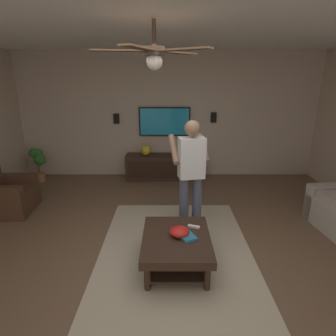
{
  "coord_description": "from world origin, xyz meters",
  "views": [
    {
      "loc": [
        -3.01,
        0.01,
        2.2
      ],
      "look_at": [
        0.77,
        0.01,
        0.98
      ],
      "focal_mm": 30.27,
      "sensor_mm": 36.0,
      "label": 1
    }
  ],
  "objects_px": {
    "armchair": "(5,196)",
    "person_standing": "(191,169)",
    "book": "(187,236)",
    "ceiling_fan": "(154,54)",
    "bowl": "(179,232)",
    "wall_speaker_right": "(116,119)",
    "media_console": "(165,167)",
    "remote_white": "(194,227)",
    "vase_round": "(146,150)",
    "wall_speaker_left": "(214,117)",
    "potted_plant_short": "(38,160)",
    "coffee_table": "(176,244)",
    "tv": "(165,122)"
  },
  "relations": [
    {
      "from": "bowl",
      "to": "vase_round",
      "type": "height_order",
      "value": "vase_round"
    },
    {
      "from": "vase_round",
      "to": "wall_speaker_right",
      "type": "xyz_separation_m",
      "value": [
        0.27,
        0.66,
        0.65
      ]
    },
    {
      "from": "coffee_table",
      "to": "person_standing",
      "type": "xyz_separation_m",
      "value": [
        0.92,
        -0.23,
        0.64
      ]
    },
    {
      "from": "potted_plant_short",
      "to": "bowl",
      "type": "xyz_separation_m",
      "value": [
        -2.91,
        -2.95,
        -0.02
      ]
    },
    {
      "from": "wall_speaker_right",
      "to": "bowl",
      "type": "bearing_deg",
      "value": -159.06
    },
    {
      "from": "bowl",
      "to": "ceiling_fan",
      "type": "relative_size",
      "value": 0.2
    },
    {
      "from": "tv",
      "to": "ceiling_fan",
      "type": "xyz_separation_m",
      "value": [
        -3.32,
        0.06,
        1.16
      ]
    },
    {
      "from": "media_console",
      "to": "bowl",
      "type": "distance_m",
      "value": 3.09
    },
    {
      "from": "potted_plant_short",
      "to": "remote_white",
      "type": "bearing_deg",
      "value": -130.91
    },
    {
      "from": "media_console",
      "to": "potted_plant_short",
      "type": "height_order",
      "value": "potted_plant_short"
    },
    {
      "from": "media_console",
      "to": "remote_white",
      "type": "distance_m",
      "value": 2.92
    },
    {
      "from": "armchair",
      "to": "potted_plant_short",
      "type": "xyz_separation_m",
      "value": [
        1.47,
        0.06,
        0.2
      ]
    },
    {
      "from": "bowl",
      "to": "wall_speaker_right",
      "type": "height_order",
      "value": "wall_speaker_right"
    },
    {
      "from": "vase_round",
      "to": "wall_speaker_left",
      "type": "bearing_deg",
      "value": -79.57
    },
    {
      "from": "remote_white",
      "to": "person_standing",
      "type": "bearing_deg",
      "value": -71.48
    },
    {
      "from": "ceiling_fan",
      "to": "wall_speaker_left",
      "type": "bearing_deg",
      "value": -18.87
    },
    {
      "from": "potted_plant_short",
      "to": "bowl",
      "type": "bearing_deg",
      "value": -134.59
    },
    {
      "from": "media_console",
      "to": "vase_round",
      "type": "relative_size",
      "value": 7.73
    },
    {
      "from": "tv",
      "to": "bowl",
      "type": "relative_size",
      "value": 4.81
    },
    {
      "from": "wall_speaker_left",
      "to": "tv",
      "type": "bearing_deg",
      "value": 90.7
    },
    {
      "from": "person_standing",
      "to": "media_console",
      "type": "bearing_deg",
      "value": 0.46
    },
    {
      "from": "coffee_table",
      "to": "person_standing",
      "type": "relative_size",
      "value": 0.61
    },
    {
      "from": "person_standing",
      "to": "book",
      "type": "relative_size",
      "value": 7.45
    },
    {
      "from": "wall_speaker_right",
      "to": "vase_round",
      "type": "bearing_deg",
      "value": -112.61
    },
    {
      "from": "media_console",
      "to": "ceiling_fan",
      "type": "relative_size",
      "value": 1.43
    },
    {
      "from": "vase_round",
      "to": "remote_white",
      "type": "bearing_deg",
      "value": -164.35
    },
    {
      "from": "coffee_table",
      "to": "tv",
      "type": "xyz_separation_m",
      "value": [
        3.34,
        0.17,
        0.96
      ]
    },
    {
      "from": "tv",
      "to": "wall_speaker_left",
      "type": "relative_size",
      "value": 5.13
    },
    {
      "from": "media_console",
      "to": "wall_speaker_right",
      "type": "relative_size",
      "value": 7.73
    },
    {
      "from": "media_console",
      "to": "tv",
      "type": "relative_size",
      "value": 1.51
    },
    {
      "from": "vase_round",
      "to": "ceiling_fan",
      "type": "distance_m",
      "value": 3.54
    },
    {
      "from": "book",
      "to": "media_console",
      "type": "bearing_deg",
      "value": 160.5
    },
    {
      "from": "armchair",
      "to": "remote_white",
      "type": "distance_m",
      "value": 3.33
    },
    {
      "from": "potted_plant_short",
      "to": "wall_speaker_left",
      "type": "distance_m",
      "value": 3.94
    },
    {
      "from": "person_standing",
      "to": "potted_plant_short",
      "type": "bearing_deg",
      "value": 47.33
    },
    {
      "from": "bowl",
      "to": "ceiling_fan",
      "type": "distance_m",
      "value": 1.97
    },
    {
      "from": "book",
      "to": "bowl",
      "type": "bearing_deg",
      "value": -143.66
    },
    {
      "from": "ceiling_fan",
      "to": "remote_white",
      "type": "bearing_deg",
      "value": -67.06
    },
    {
      "from": "armchair",
      "to": "vase_round",
      "type": "xyz_separation_m",
      "value": [
        1.62,
        -2.28,
        0.38
      ]
    },
    {
      "from": "remote_white",
      "to": "book",
      "type": "height_order",
      "value": "book"
    },
    {
      "from": "book",
      "to": "ceiling_fan",
      "type": "height_order",
      "value": "ceiling_fan"
    },
    {
      "from": "coffee_table",
      "to": "media_console",
      "type": "bearing_deg",
      "value": 3.21
    },
    {
      "from": "person_standing",
      "to": "bowl",
      "type": "xyz_separation_m",
      "value": [
        -0.89,
        0.19,
        -0.48
      ]
    },
    {
      "from": "tv",
      "to": "potted_plant_short",
      "type": "distance_m",
      "value": 2.88
    },
    {
      "from": "armchair",
      "to": "person_standing",
      "type": "bearing_deg",
      "value": -13.94
    },
    {
      "from": "remote_white",
      "to": "vase_round",
      "type": "height_order",
      "value": "vase_round"
    },
    {
      "from": "wall_speaker_right",
      "to": "ceiling_fan",
      "type": "height_order",
      "value": "ceiling_fan"
    },
    {
      "from": "tv",
      "to": "remote_white",
      "type": "bearing_deg",
      "value": 7.22
    },
    {
      "from": "vase_round",
      "to": "tv",
      "type": "bearing_deg",
      "value": -57.33
    },
    {
      "from": "person_standing",
      "to": "book",
      "type": "distance_m",
      "value": 1.08
    }
  ]
}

